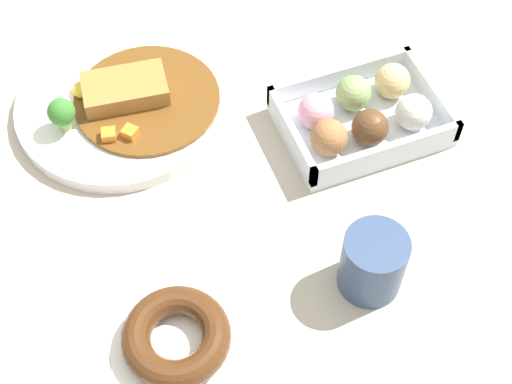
# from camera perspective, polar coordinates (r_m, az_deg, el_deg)

# --- Properties ---
(ground_plane) EXTENTS (1.60, 1.60, 0.00)m
(ground_plane) POSITION_cam_1_polar(r_m,az_deg,el_deg) (0.94, -2.01, 2.78)
(ground_plane) COLOR #B2A893
(curry_plate) EXTENTS (0.27, 0.27, 0.07)m
(curry_plate) POSITION_cam_1_polar(r_m,az_deg,el_deg) (0.99, -10.00, 6.56)
(curry_plate) COLOR white
(curry_plate) RESTS_ON ground_plane
(donut_box) EXTENTS (0.20, 0.14, 0.06)m
(donut_box) POSITION_cam_1_polar(r_m,az_deg,el_deg) (0.96, 7.92, 5.74)
(donut_box) COLOR silver
(donut_box) RESTS_ON ground_plane
(chocolate_ring_donut) EXTENTS (0.16, 0.16, 0.03)m
(chocolate_ring_donut) POSITION_cam_1_polar(r_m,az_deg,el_deg) (0.80, -5.97, -10.75)
(chocolate_ring_donut) COLOR white
(chocolate_ring_donut) RESTS_ON ground_plane
(coffee_mug) EXTENTS (0.07, 0.07, 0.08)m
(coffee_mug) POSITION_cam_1_polar(r_m,az_deg,el_deg) (0.82, 8.73, -5.27)
(coffee_mug) COLOR #33476B
(coffee_mug) RESTS_ON ground_plane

